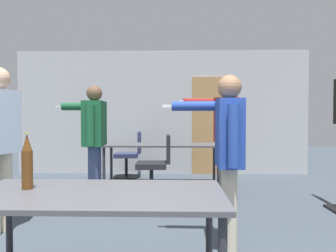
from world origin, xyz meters
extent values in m
cube|color=#B2B5B7|center=(0.00, 5.46, 1.30)|extent=(6.15, 0.10, 2.61)
cube|color=#AD7F4C|center=(1.10, 5.41, 1.02)|extent=(0.90, 0.02, 2.05)
cube|color=#4C4C51|center=(-0.18, 0.55, 0.72)|extent=(1.62, 0.83, 0.03)
cylinder|color=#2D2D33|center=(-0.93, 0.91, 0.35)|extent=(0.05, 0.05, 0.70)
cylinder|color=#2D2D33|center=(0.57, 0.91, 0.35)|extent=(0.05, 0.05, 0.70)
cube|color=#4C4C51|center=(0.06, 4.23, 0.72)|extent=(2.03, 0.74, 0.03)
cylinder|color=#2D2D33|center=(-0.89, 3.92, 0.35)|extent=(0.05, 0.05, 0.70)
cylinder|color=#2D2D33|center=(1.02, 3.92, 0.35)|extent=(0.05, 0.05, 0.70)
cylinder|color=#2D2D33|center=(-0.89, 4.54, 0.35)|extent=(0.05, 0.05, 0.70)
cylinder|color=#2D2D33|center=(1.02, 4.54, 0.35)|extent=(0.05, 0.05, 0.70)
cylinder|color=slate|center=(1.07, 3.23, 0.42)|extent=(0.12, 0.12, 0.84)
cylinder|color=slate|center=(1.02, 3.38, 0.42)|extent=(0.12, 0.12, 0.84)
cube|color=maroon|center=(1.05, 3.30, 1.17)|extent=(0.33, 0.43, 0.66)
sphere|color=brown|center=(1.05, 3.30, 1.61)|extent=(0.23, 0.23, 0.23)
cylinder|color=maroon|center=(1.12, 3.08, 1.16)|extent=(0.09, 0.09, 0.57)
cylinder|color=maroon|center=(0.70, 3.43, 1.44)|extent=(0.57, 0.27, 0.09)
cube|color=white|center=(0.40, 3.33, 1.44)|extent=(0.13, 0.07, 0.03)
cylinder|color=beige|center=(-1.48, 1.90, 0.42)|extent=(0.12, 0.12, 0.83)
cylinder|color=#3D4C75|center=(-0.83, 3.00, 0.40)|extent=(0.15, 0.15, 0.80)
cylinder|color=#3D4C75|center=(-0.84, 3.20, 0.40)|extent=(0.15, 0.15, 0.80)
cube|color=#195633|center=(-0.84, 3.10, 1.12)|extent=(0.29, 0.49, 0.63)
sphere|color=brown|center=(-0.84, 3.10, 1.54)|extent=(0.22, 0.22, 0.22)
cylinder|color=#195633|center=(-0.82, 2.80, 1.09)|extent=(0.12, 0.12, 0.55)
cylinder|color=#195633|center=(-1.12, 3.38, 1.36)|extent=(0.55, 0.14, 0.12)
cube|color=white|center=(-1.43, 3.37, 1.36)|extent=(0.12, 0.04, 0.03)
cylinder|color=beige|center=(0.80, 1.34, 0.38)|extent=(0.12, 0.12, 0.77)
cylinder|color=beige|center=(0.80, 1.50, 0.38)|extent=(0.12, 0.12, 0.77)
cube|color=#23429E|center=(0.80, 1.42, 1.07)|extent=(0.22, 0.39, 0.60)
sphere|color=#936B4C|center=(0.80, 1.42, 1.48)|extent=(0.21, 0.21, 0.21)
cylinder|color=#23429E|center=(0.79, 1.18, 1.05)|extent=(0.09, 0.09, 0.52)
cylinder|color=#23429E|center=(0.54, 1.67, 1.31)|extent=(0.52, 0.10, 0.09)
cube|color=white|center=(0.25, 1.67, 1.31)|extent=(0.12, 0.04, 0.03)
cylinder|color=black|center=(-0.68, 4.95, 0.01)|extent=(0.52, 0.52, 0.03)
cylinder|color=black|center=(-0.68, 4.95, 0.22)|extent=(0.06, 0.06, 0.38)
cube|color=navy|center=(-0.68, 4.95, 0.45)|extent=(0.50, 0.50, 0.08)
cube|color=navy|center=(-0.42, 4.97, 0.70)|extent=(0.10, 0.44, 0.42)
cylinder|color=black|center=(-0.06, 3.51, 0.01)|extent=(0.52, 0.52, 0.03)
cylinder|color=black|center=(-0.06, 3.51, 0.23)|extent=(0.06, 0.06, 0.40)
cube|color=black|center=(-0.06, 3.51, 0.47)|extent=(0.47, 0.47, 0.08)
cube|color=black|center=(0.20, 3.52, 0.72)|extent=(0.07, 0.44, 0.42)
cylinder|color=#563314|center=(-0.66, 0.63, 0.86)|extent=(0.07, 0.07, 0.25)
cone|color=#563314|center=(-0.66, 0.63, 1.04)|extent=(0.06, 0.06, 0.11)
cylinder|color=gold|center=(-0.66, 0.63, 1.10)|extent=(0.03, 0.03, 0.01)
camera|label=1|loc=(0.33, -1.50, 1.21)|focal=35.00mm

